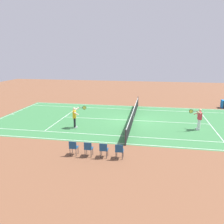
{
  "coord_description": "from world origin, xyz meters",
  "views": [
    {
      "loc": [
        -1.55,
        19.33,
        5.68
      ],
      "look_at": [
        1.75,
        0.87,
        0.9
      ],
      "focal_mm": 36.58,
      "sensor_mm": 36.0,
      "label": 1
    }
  ],
  "objects_px": {
    "tennis_player_near": "(75,116)",
    "spectator_chair_0": "(119,150)",
    "spectator_chair_3": "(73,147)",
    "spectator_chair_2": "(88,148)",
    "tennis_net": "(133,115)",
    "tennis_player_far": "(199,118)",
    "spectator_chair_1": "(104,149)",
    "tennis_ball": "(73,117)"
  },
  "relations": [
    {
      "from": "tennis_net",
      "to": "tennis_player_near",
      "type": "relative_size",
      "value": 6.89
    },
    {
      "from": "tennis_player_far",
      "to": "spectator_chair_3",
      "type": "bearing_deg",
      "value": 37.53
    },
    {
      "from": "tennis_net",
      "to": "tennis_ball",
      "type": "distance_m",
      "value": 5.58
    },
    {
      "from": "spectator_chair_1",
      "to": "tennis_player_far",
      "type": "bearing_deg",
      "value": -135.3
    },
    {
      "from": "tennis_net",
      "to": "spectator_chair_2",
      "type": "height_order",
      "value": "tennis_net"
    },
    {
      "from": "tennis_player_near",
      "to": "spectator_chair_3",
      "type": "distance_m",
      "value": 5.14
    },
    {
      "from": "tennis_player_near",
      "to": "spectator_chair_1",
      "type": "bearing_deg",
      "value": 124.57
    },
    {
      "from": "tennis_player_far",
      "to": "spectator_chair_3",
      "type": "distance_m",
      "value": 10.01
    },
    {
      "from": "tennis_ball",
      "to": "tennis_player_near",
      "type": "bearing_deg",
      "value": 113.68
    },
    {
      "from": "tennis_net",
      "to": "spectator_chair_2",
      "type": "bearing_deg",
      "value": 76.33
    },
    {
      "from": "tennis_player_far",
      "to": "spectator_chair_1",
      "type": "distance_m",
      "value": 8.67
    },
    {
      "from": "tennis_player_near",
      "to": "spectator_chair_2",
      "type": "xyz_separation_m",
      "value": [
        -2.47,
        4.87,
        -0.41
      ]
    },
    {
      "from": "tennis_net",
      "to": "tennis_player_far",
      "type": "xyz_separation_m",
      "value": [
        -5.16,
        1.66,
        0.44
      ]
    },
    {
      "from": "spectator_chair_1",
      "to": "spectator_chair_2",
      "type": "bearing_deg",
      "value": 0.0
    },
    {
      "from": "spectator_chair_3",
      "to": "spectator_chair_2",
      "type": "bearing_deg",
      "value": 180.0
    },
    {
      "from": "spectator_chair_0",
      "to": "spectator_chair_3",
      "type": "xyz_separation_m",
      "value": [
        2.66,
        0.0,
        0.0
      ]
    },
    {
      "from": "tennis_player_far",
      "to": "spectator_chair_2",
      "type": "distance_m",
      "value": 9.32
    },
    {
      "from": "tennis_player_far",
      "to": "spectator_chair_2",
      "type": "xyz_separation_m",
      "value": [
        7.04,
        6.09,
        -0.41
      ]
    },
    {
      "from": "spectator_chair_0",
      "to": "spectator_chair_3",
      "type": "height_order",
      "value": "same"
    },
    {
      "from": "tennis_net",
      "to": "tennis_ball",
      "type": "height_order",
      "value": "tennis_net"
    },
    {
      "from": "tennis_player_near",
      "to": "tennis_ball",
      "type": "height_order",
      "value": "tennis_player_near"
    },
    {
      "from": "spectator_chair_0",
      "to": "tennis_player_far",
      "type": "bearing_deg",
      "value": -130.84
    },
    {
      "from": "tennis_player_far",
      "to": "tennis_net",
      "type": "bearing_deg",
      "value": -17.82
    },
    {
      "from": "spectator_chair_3",
      "to": "tennis_ball",
      "type": "bearing_deg",
      "value": -69.91
    },
    {
      "from": "spectator_chair_1",
      "to": "tennis_player_near",
      "type": "bearing_deg",
      "value": -55.43
    },
    {
      "from": "tennis_player_far",
      "to": "spectator_chair_0",
      "type": "bearing_deg",
      "value": 49.16
    },
    {
      "from": "spectator_chair_0",
      "to": "spectator_chair_2",
      "type": "xyz_separation_m",
      "value": [
        1.78,
        0.0,
        0.0
      ]
    },
    {
      "from": "tennis_net",
      "to": "spectator_chair_3",
      "type": "relative_size",
      "value": 13.3
    },
    {
      "from": "tennis_player_near",
      "to": "spectator_chair_0",
      "type": "height_order",
      "value": "tennis_player_near"
    },
    {
      "from": "tennis_net",
      "to": "tennis_player_far",
      "type": "height_order",
      "value": "tennis_player_far"
    },
    {
      "from": "tennis_player_near",
      "to": "spectator_chair_0",
      "type": "distance_m",
      "value": 6.48
    },
    {
      "from": "tennis_player_near",
      "to": "tennis_player_far",
      "type": "relative_size",
      "value": 1.0
    },
    {
      "from": "spectator_chair_2",
      "to": "tennis_player_near",
      "type": "bearing_deg",
      "value": -63.12
    },
    {
      "from": "spectator_chair_0",
      "to": "tennis_player_near",
      "type": "bearing_deg",
      "value": -48.93
    },
    {
      "from": "tennis_ball",
      "to": "spectator_chair_3",
      "type": "relative_size",
      "value": 0.08
    },
    {
      "from": "spectator_chair_2",
      "to": "tennis_net",
      "type": "bearing_deg",
      "value": -103.67
    },
    {
      "from": "tennis_player_near",
      "to": "tennis_player_far",
      "type": "bearing_deg",
      "value": -172.71
    },
    {
      "from": "tennis_ball",
      "to": "spectator_chair_0",
      "type": "relative_size",
      "value": 0.08
    },
    {
      "from": "tennis_player_far",
      "to": "spectator_chair_0",
      "type": "relative_size",
      "value": 1.93
    },
    {
      "from": "tennis_ball",
      "to": "tennis_net",
      "type": "bearing_deg",
      "value": -178.71
    },
    {
      "from": "tennis_ball",
      "to": "spectator_chair_2",
      "type": "distance_m",
      "value": 8.48
    },
    {
      "from": "tennis_player_far",
      "to": "tennis_ball",
      "type": "relative_size",
      "value": 25.71
    }
  ]
}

